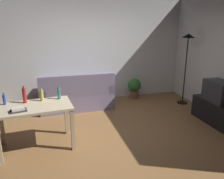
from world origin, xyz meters
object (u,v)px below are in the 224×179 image
at_px(tv_stand, 216,112).
at_px(desk, 35,112).
at_px(potted_plant, 134,87).
at_px(bottle_tall, 59,93).
at_px(tv, 219,91).
at_px(book_stack, 18,110).
at_px(bottle_blue, 4,100).
at_px(bottle_red, 24,95).
at_px(torchiere_lamp, 187,50).
at_px(bottle_squat, 42,95).
at_px(couch, 77,96).

distance_m(tv_stand, desk, 3.67).
height_order(potted_plant, bottle_tall, bottle_tall).
bearing_deg(tv, book_stack, 92.76).
distance_m(bottle_blue, bottle_red, 0.32).
height_order(torchiere_lamp, bottle_tall, torchiere_lamp).
height_order(bottle_blue, bottle_squat, bottle_squat).
distance_m(desk, bottle_blue, 0.55).
xyz_separation_m(bottle_squat, bottle_tall, (0.29, 0.01, 0.01)).
relative_size(bottle_blue, bottle_tall, 0.85).
distance_m(tv_stand, torchiere_lamp, 1.72).
xyz_separation_m(tv_stand, torchiere_lamp, (0.00, 1.26, 1.17)).
bearing_deg(bottle_tall, bottle_squat, -177.28).
bearing_deg(bottle_blue, tv, -2.80).
bearing_deg(tv_stand, bottle_red, 87.01).
relative_size(potted_plant, book_stack, 2.14).
relative_size(tv_stand, bottle_tall, 4.52).
relative_size(couch, bottle_squat, 7.77).
xyz_separation_m(potted_plant, bottle_blue, (-3.03, -1.78, 0.52)).
distance_m(potted_plant, bottle_tall, 2.80).
distance_m(torchiere_lamp, bottle_squat, 3.71).
relative_size(torchiere_lamp, potted_plant, 3.18).
bearing_deg(torchiere_lamp, desk, -161.12).
distance_m(desk, book_stack, 0.33).
height_order(torchiere_lamp, desk, torchiere_lamp).
relative_size(tv, book_stack, 2.25).
bearing_deg(bottle_red, bottle_squat, 6.72).
xyz_separation_m(couch, potted_plant, (1.66, 0.31, 0.02)).
relative_size(tv_stand, bottle_red, 3.69).
height_order(tv, bottle_red, bottle_red).
xyz_separation_m(bottle_red, book_stack, (-0.07, -0.39, -0.10)).
relative_size(desk, bottle_squat, 5.52).
height_order(tv_stand, book_stack, book_stack).
xyz_separation_m(desk, bottle_blue, (-0.47, 0.19, 0.20)).
height_order(desk, bottle_tall, bottle_tall).
xyz_separation_m(tv_stand, potted_plant, (-1.10, 1.98, 0.09)).
bearing_deg(bottle_blue, potted_plant, 30.47).
relative_size(bottle_red, book_stack, 1.12).
height_order(bottle_red, bottle_tall, bottle_red).
bearing_deg(tv, tv_stand, 90.00).
xyz_separation_m(couch, desk, (-0.90, -1.66, 0.34)).
distance_m(potted_plant, bottle_blue, 3.55).
bearing_deg(book_stack, bottle_red, 79.61).
bearing_deg(book_stack, tv_stand, 2.77).
bearing_deg(desk, bottle_tall, 24.21).
bearing_deg(bottle_tall, book_stack, -146.09).
distance_m(tv, bottle_blue, 4.13).
relative_size(couch, book_stack, 6.64).
height_order(tv, torchiere_lamp, torchiere_lamp).
bearing_deg(bottle_squat, bottle_tall, 2.72).
distance_m(torchiere_lamp, book_stack, 4.18).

